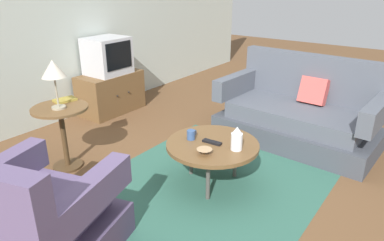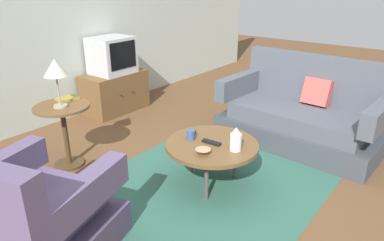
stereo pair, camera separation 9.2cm
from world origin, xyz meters
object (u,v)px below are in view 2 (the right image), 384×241
(vase, at_px, (236,139))
(bowl, at_px, (203,152))
(tv_remote_dark, at_px, (211,142))
(armchair, at_px, (32,220))
(television, at_px, (112,55))
(side_table, at_px, (64,123))
(book, at_px, (67,99))
(coffee_table, at_px, (212,146))
(mug, at_px, (191,135))
(couch, at_px, (302,116))
(table_lamp, at_px, (55,69))
(tv_stand, at_px, (115,92))

(vase, relative_size, bowl, 1.59)
(vase, height_order, tv_remote_dark, vase)
(armchair, relative_size, television, 2.03)
(side_table, bearing_deg, book, 37.84)
(armchair, distance_m, tv_remote_dark, 1.53)
(coffee_table, bearing_deg, mug, 102.93)
(armchair, xyz_separation_m, bowl, (1.26, -0.45, 0.13))
(couch, distance_m, side_table, 2.55)
(armchair, relative_size, side_table, 1.71)
(table_lamp, distance_m, bowl, 1.53)
(armchair, xyz_separation_m, vase, (1.49, -0.62, 0.20))
(vase, height_order, mug, vase)
(side_table, xyz_separation_m, tv_remote_dark, (0.59, -1.33, -0.04))
(tv_remote_dark, bearing_deg, table_lamp, 21.45)
(armchair, distance_m, bowl, 1.35)
(armchair, height_order, couch, couch)
(couch, distance_m, tv_stand, 2.54)
(tv_stand, bearing_deg, couch, -75.92)
(armchair, xyz_separation_m, mug, (1.43, -0.19, 0.15))
(armchair, relative_size, coffee_table, 1.32)
(armchair, relative_size, tv_remote_dark, 6.08)
(armchair, bearing_deg, book, 119.70)
(coffee_table, xyz_separation_m, tv_remote_dark, (-0.01, 0.00, 0.04))
(couch, bearing_deg, book, 49.83)
(bowl, bearing_deg, mug, 56.87)
(couch, xyz_separation_m, book, (-1.83, 1.72, 0.34))
(tv_remote_dark, bearing_deg, side_table, 20.12)
(tv_stand, relative_size, television, 1.63)
(television, xyz_separation_m, tv_remote_dark, (-0.77, -2.18, -0.37))
(coffee_table, relative_size, tv_remote_dark, 4.61)
(vase, bearing_deg, coffee_table, 92.92)
(armchair, distance_m, mug, 1.45)
(armchair, xyz_separation_m, television, (2.24, 1.79, 0.48))
(side_table, relative_size, mug, 5.29)
(vase, xyz_separation_m, book, (-0.47, 1.67, 0.14))
(coffee_table, relative_size, bowl, 6.27)
(coffee_table, height_order, vase, vase)
(bowl, bearing_deg, armchair, 160.59)
(television, bearing_deg, tv_remote_dark, -109.40)
(television, bearing_deg, tv_stand, -90.00)
(side_table, height_order, mug, side_table)
(side_table, relative_size, television, 1.19)
(armchair, distance_m, vase, 1.63)
(couch, bearing_deg, mug, 74.29)
(book, bearing_deg, armchair, -123.52)
(book, bearing_deg, bowl, -70.13)
(coffee_table, bearing_deg, table_lamp, 115.39)
(coffee_table, height_order, mug, mug)
(bowl, bearing_deg, coffee_table, 15.43)
(armchair, distance_m, coffee_table, 1.53)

